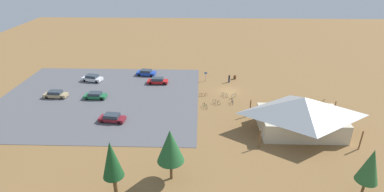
{
  "coord_description": "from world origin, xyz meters",
  "views": [
    {
      "loc": [
        5.97,
        57.22,
        25.98
      ],
      "look_at": [
        7.55,
        4.98,
        1.2
      ],
      "focal_mm": 27.95,
      "sensor_mm": 36.0,
      "label": 1
    }
  ],
  "objects_px": {
    "bicycle_orange_near_sign": "(340,116)",
    "car_red_end_stall": "(158,81)",
    "trash_bin": "(235,77)",
    "bicycle_orange_yard_front": "(326,107)",
    "bicycle_teal_back_row": "(217,102)",
    "bicycle_yellow_mid_cluster": "(323,102)",
    "pine_far_west": "(170,146)",
    "bicycle_black_lone_west": "(312,105)",
    "car_maroon_front_row": "(112,118)",
    "lot_sign": "(206,75)",
    "bicycle_green_by_bin": "(205,106)",
    "bike_pavilion": "(302,113)",
    "car_white_far_end": "(92,78)",
    "bicycle_red_yard_right": "(203,95)",
    "pine_midwest": "(112,160)",
    "pine_west": "(370,166)",
    "bicycle_white_front_row": "(234,96)",
    "car_tan_aisle_side": "(56,94)",
    "bicycle_silver_trailside": "(337,111)",
    "car_blue_inner_stall": "(146,73)",
    "bicycle_blue_edge_south": "(232,102)",
    "bicycle_white_near_porch": "(225,95)",
    "car_green_back_corner": "(95,95)",
    "visitor_at_bikes": "(229,78)",
    "bicycle_purple_lone_east": "(326,112)"
  },
  "relations": [
    {
      "from": "bicycle_orange_near_sign",
      "to": "car_red_end_stall",
      "type": "bearing_deg",
      "value": -22.82
    },
    {
      "from": "trash_bin",
      "to": "car_red_end_stall",
      "type": "xyz_separation_m",
      "value": [
        17.38,
        3.33,
        0.27
      ]
    },
    {
      "from": "bicycle_orange_yard_front",
      "to": "bicycle_teal_back_row",
      "type": "relative_size",
      "value": 1.14
    },
    {
      "from": "bicycle_yellow_mid_cluster",
      "to": "car_red_end_stall",
      "type": "bearing_deg",
      "value": -14.85
    },
    {
      "from": "pine_far_west",
      "to": "bicycle_black_lone_west",
      "type": "height_order",
      "value": "pine_far_west"
    },
    {
      "from": "car_maroon_front_row",
      "to": "bicycle_yellow_mid_cluster",
      "type": "bearing_deg",
      "value": -168.26
    },
    {
      "from": "lot_sign",
      "to": "bicycle_green_by_bin",
      "type": "xyz_separation_m",
      "value": [
        0.23,
        13.13,
        -1.01
      ]
    },
    {
      "from": "bike_pavilion",
      "to": "pine_far_west",
      "type": "distance_m",
      "value": 23.14
    },
    {
      "from": "car_white_far_end",
      "to": "car_red_end_stall",
      "type": "distance_m",
      "value": 15.01
    },
    {
      "from": "bicycle_red_yard_right",
      "to": "car_white_far_end",
      "type": "xyz_separation_m",
      "value": [
        25.02,
        -7.13,
        0.43
      ]
    },
    {
      "from": "pine_midwest",
      "to": "car_maroon_front_row",
      "type": "relative_size",
      "value": 1.61
    },
    {
      "from": "pine_west",
      "to": "bicycle_orange_near_sign",
      "type": "distance_m",
      "value": 20.65
    },
    {
      "from": "lot_sign",
      "to": "bicycle_red_yard_right",
      "type": "height_order",
      "value": "lot_sign"
    },
    {
      "from": "bicycle_white_front_row",
      "to": "car_tan_aisle_side",
      "type": "xyz_separation_m",
      "value": [
        35.65,
        0.97,
        0.35
      ]
    },
    {
      "from": "pine_far_west",
      "to": "car_tan_aisle_side",
      "type": "bearing_deg",
      "value": -42.42
    },
    {
      "from": "bicycle_silver_trailside",
      "to": "car_blue_inner_stall",
      "type": "height_order",
      "value": "car_blue_inner_stall"
    },
    {
      "from": "bicycle_blue_edge_south",
      "to": "bicycle_white_near_porch",
      "type": "bearing_deg",
      "value": -67.37
    },
    {
      "from": "bicycle_yellow_mid_cluster",
      "to": "car_maroon_front_row",
      "type": "xyz_separation_m",
      "value": [
        38.71,
        8.04,
        0.35
      ]
    },
    {
      "from": "bicycle_yellow_mid_cluster",
      "to": "lot_sign",
      "type": "bearing_deg",
      "value": -25.55
    },
    {
      "from": "bicycle_blue_edge_south",
      "to": "bicycle_red_yard_right",
      "type": "relative_size",
      "value": 1.03
    },
    {
      "from": "bicycle_teal_back_row",
      "to": "bicycle_orange_near_sign",
      "type": "height_order",
      "value": "bicycle_teal_back_row"
    },
    {
      "from": "pine_midwest",
      "to": "bicycle_black_lone_west",
      "type": "distance_m",
      "value": 39.41
    },
    {
      "from": "bike_pavilion",
      "to": "bicycle_black_lone_west",
      "type": "xyz_separation_m",
      "value": [
        -5.06,
        -8.78,
        -2.98
      ]
    },
    {
      "from": "bicycle_white_near_porch",
      "to": "car_tan_aisle_side",
      "type": "xyz_separation_m",
      "value": [
        33.85,
        1.51,
        0.4
      ]
    },
    {
      "from": "bicycle_orange_near_sign",
      "to": "bicycle_orange_yard_front",
      "type": "bearing_deg",
      "value": -70.6
    },
    {
      "from": "bicycle_silver_trailside",
      "to": "bicycle_orange_near_sign",
      "type": "xyz_separation_m",
      "value": [
        0.14,
        1.83,
        -0.0
      ]
    },
    {
      "from": "car_green_back_corner",
      "to": "car_blue_inner_stall",
      "type": "bearing_deg",
      "value": -121.9
    },
    {
      "from": "visitor_at_bikes",
      "to": "bicycle_blue_edge_south",
      "type": "bearing_deg",
      "value": 88.64
    },
    {
      "from": "trash_bin",
      "to": "bicycle_white_near_porch",
      "type": "height_order",
      "value": "trash_bin"
    },
    {
      "from": "car_maroon_front_row",
      "to": "car_blue_inner_stall",
      "type": "relative_size",
      "value": 1.01
    },
    {
      "from": "bike_pavilion",
      "to": "trash_bin",
      "type": "distance_m",
      "value": 23.88
    },
    {
      "from": "car_green_back_corner",
      "to": "bike_pavilion",
      "type": "bearing_deg",
      "value": 163.49
    },
    {
      "from": "bicycle_black_lone_west",
      "to": "lot_sign",
      "type": "bearing_deg",
      "value": -31.13
    },
    {
      "from": "lot_sign",
      "to": "bicycle_purple_lone_east",
      "type": "bearing_deg",
      "value": 145.41
    },
    {
      "from": "pine_west",
      "to": "car_green_back_corner",
      "type": "distance_m",
      "value": 47.62
    },
    {
      "from": "bicycle_purple_lone_east",
      "to": "bicycle_teal_back_row",
      "type": "xyz_separation_m",
      "value": [
        19.59,
        -3.3,
        0.01
      ]
    },
    {
      "from": "pine_midwest",
      "to": "bicycle_silver_trailside",
      "type": "height_order",
      "value": "pine_midwest"
    },
    {
      "from": "bicycle_orange_near_sign",
      "to": "car_white_far_end",
      "type": "xyz_separation_m",
      "value": [
        49.07,
        -15.3,
        0.42
      ]
    },
    {
      "from": "bicycle_yellow_mid_cluster",
      "to": "car_white_far_end",
      "type": "relative_size",
      "value": 0.29
    },
    {
      "from": "car_red_end_stall",
      "to": "bicycle_purple_lone_east",
      "type": "bearing_deg",
      "value": 158.18
    },
    {
      "from": "bicycle_orange_near_sign",
      "to": "car_tan_aisle_side",
      "type": "height_order",
      "value": "car_tan_aisle_side"
    },
    {
      "from": "car_green_back_corner",
      "to": "car_tan_aisle_side",
      "type": "relative_size",
      "value": 0.95
    },
    {
      "from": "pine_west",
      "to": "pine_far_west",
      "type": "distance_m",
      "value": 22.73
    },
    {
      "from": "bicycle_blue_edge_south",
      "to": "car_maroon_front_row",
      "type": "height_order",
      "value": "car_maroon_front_row"
    },
    {
      "from": "pine_midwest",
      "to": "car_tan_aisle_side",
      "type": "relative_size",
      "value": 1.62
    },
    {
      "from": "car_green_back_corner",
      "to": "bicycle_black_lone_west",
      "type": "bearing_deg",
      "value": 177.03
    },
    {
      "from": "bicycle_silver_trailside",
      "to": "car_maroon_front_row",
      "type": "height_order",
      "value": "car_maroon_front_row"
    },
    {
      "from": "bicycle_silver_trailside",
      "to": "bicycle_red_yard_right",
      "type": "bearing_deg",
      "value": -14.71
    },
    {
      "from": "bicycle_red_yard_right",
      "to": "car_white_far_end",
      "type": "height_order",
      "value": "car_white_far_end"
    },
    {
      "from": "bicycle_white_near_porch",
      "to": "bicycle_yellow_mid_cluster",
      "type": "distance_m",
      "value": 18.95
    }
  ]
}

